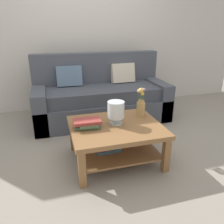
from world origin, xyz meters
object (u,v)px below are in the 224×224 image
object	(u,v)px
couch	(101,97)
flower_pitcher	(141,105)
coffee_table	(115,135)
glass_hurricane_vase	(116,110)
book_stack_main	(87,123)

from	to	relation	value
couch	flower_pitcher	distance (m)	1.17
coffee_table	flower_pitcher	xyz separation A→B (m)	(0.37, 0.17, 0.27)
flower_pitcher	glass_hurricane_vase	bearing A→B (deg)	-159.71
coffee_table	glass_hurricane_vase	bearing A→B (deg)	63.75
book_stack_main	coffee_table	bearing A→B (deg)	-5.59
book_stack_main	flower_pitcher	distance (m)	0.70
couch	glass_hurricane_vase	size ratio (longest dim) A/B	8.18
coffee_table	book_stack_main	size ratio (longest dim) A/B	3.40
couch	flower_pitcher	size ratio (longest dim) A/B	5.90
book_stack_main	glass_hurricane_vase	world-z (taller)	glass_hurricane_vase
coffee_table	book_stack_main	world-z (taller)	book_stack_main
book_stack_main	glass_hurricane_vase	distance (m)	0.34
coffee_table	flower_pitcher	distance (m)	0.49
coffee_table	book_stack_main	xyz separation A→B (m)	(-0.31, 0.03, 0.17)
glass_hurricane_vase	coffee_table	bearing A→B (deg)	-116.25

